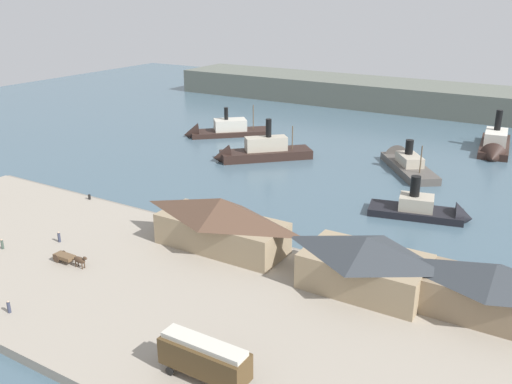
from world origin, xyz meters
The scene contains 19 objects.
ground_plane centered at (0.00, 0.00, 0.00)m, with size 320.00×320.00×0.00m, color #476070.
quay_promenade centered at (0.00, -22.00, 0.60)m, with size 110.00×36.00×1.20m, color #9E9384.
seawall_edge centered at (0.00, -3.60, 0.50)m, with size 110.00×0.80×1.00m, color gray.
ferry_shed_customs_shed centered at (0.77, -8.89, 5.04)m, with size 18.98×7.95×7.55m.
ferry_shed_west_terminal centered at (22.27, -9.28, 4.69)m, with size 15.07×9.42×6.88m.
ferry_shed_east_terminal centered at (36.72, -8.19, 4.55)m, with size 19.35×7.48×6.60m.
street_tram centered at (15.57, -33.29, 3.63)m, with size 9.08×2.93×4.13m.
horse_cart centered at (-13.81, -23.69, 2.12)m, with size 5.92×1.51×1.87m.
pedestrian_standing_center centered at (-10.36, -35.59, 1.90)m, with size 0.38×0.38×1.54m.
pedestrian_near_cart centered at (-20.70, -19.68, 1.94)m, with size 0.40×0.40×1.62m.
pedestrian_walking_east centered at (-25.74, -25.47, 1.90)m, with size 0.38×0.38×1.53m.
mooring_post_east centered at (-12.51, -4.95, 1.65)m, with size 0.44×0.44×0.90m, color black.
mooring_post_center_east centered at (-30.33, -4.89, 1.65)m, with size 0.44×0.44×0.90m, color black.
ferry_moored_west centered at (25.00, 68.88, 1.57)m, with size 8.80×23.06×11.50m.
ferry_mid_harbor centered at (22.52, 20.75, 1.20)m, with size 17.55×8.90×8.91m.
ferry_approaching_west centered at (-39.85, 48.61, 1.27)m, with size 20.75×19.63×10.03m.
ferry_moored_east centered at (10.32, 46.49, 1.15)m, with size 17.48×20.82×9.12m.
ferry_departing_north centered at (-20.12, 34.92, 1.62)m, with size 19.97×19.58×10.81m.
far_headland centered at (0.00, 110.00, 4.00)m, with size 180.00×24.00×8.00m, color #60665B.
Camera 1 is at (42.10, -67.79, 35.77)m, focal length 38.81 mm.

